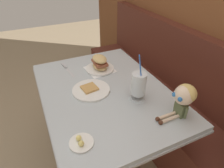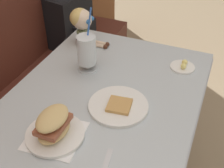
{
  "view_description": "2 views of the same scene",
  "coord_description": "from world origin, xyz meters",
  "px_view_note": "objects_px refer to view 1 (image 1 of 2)",
  "views": [
    {
      "loc": [
        0.97,
        -0.21,
        1.51
      ],
      "look_at": [
        0.02,
        0.23,
        0.78
      ],
      "focal_mm": 31.0,
      "sensor_mm": 36.0,
      "label": 1
    },
    {
      "loc": [
        -0.86,
        -0.22,
        1.56
      ],
      "look_at": [
        0.04,
        0.15,
        0.8
      ],
      "focal_mm": 46.66,
      "sensor_mm": 36.0,
      "label": 2
    }
  ],
  "objects_px": {
    "milkshake_glass": "(139,85)",
    "seated_doll": "(184,97)",
    "sandwich_plate": "(100,64)",
    "butter_knife": "(66,67)",
    "butter_saucer": "(81,142)",
    "toast_plate": "(91,90)"
  },
  "relations": [
    {
      "from": "toast_plate",
      "to": "seated_doll",
      "type": "distance_m",
      "value": 0.58
    },
    {
      "from": "butter_saucer",
      "to": "toast_plate",
      "type": "bearing_deg",
      "value": 154.06
    },
    {
      "from": "sandwich_plate",
      "to": "butter_saucer",
      "type": "xyz_separation_m",
      "value": [
        0.62,
        -0.35,
        -0.04
      ]
    },
    {
      "from": "sandwich_plate",
      "to": "butter_knife",
      "type": "relative_size",
      "value": 0.94
    },
    {
      "from": "sandwich_plate",
      "to": "seated_doll",
      "type": "height_order",
      "value": "seated_doll"
    },
    {
      "from": "toast_plate",
      "to": "butter_saucer",
      "type": "xyz_separation_m",
      "value": [
        0.39,
        -0.19,
        0.0
      ]
    },
    {
      "from": "butter_saucer",
      "to": "butter_knife",
      "type": "xyz_separation_m",
      "value": [
        -0.76,
        0.11,
        -0.0
      ]
    },
    {
      "from": "sandwich_plate",
      "to": "seated_doll",
      "type": "distance_m",
      "value": 0.7
    },
    {
      "from": "butter_saucer",
      "to": "milkshake_glass",
      "type": "bearing_deg",
      "value": 113.81
    },
    {
      "from": "seated_doll",
      "to": "toast_plate",
      "type": "bearing_deg",
      "value": -138.28
    },
    {
      "from": "sandwich_plate",
      "to": "butter_knife",
      "type": "distance_m",
      "value": 0.28
    },
    {
      "from": "butter_knife",
      "to": "seated_doll",
      "type": "height_order",
      "value": "seated_doll"
    },
    {
      "from": "toast_plate",
      "to": "seated_doll",
      "type": "bearing_deg",
      "value": 41.72
    },
    {
      "from": "toast_plate",
      "to": "butter_knife",
      "type": "bearing_deg",
      "value": -168.1
    },
    {
      "from": "sandwich_plate",
      "to": "seated_doll",
      "type": "xyz_separation_m",
      "value": [
        0.66,
        0.22,
        0.08
      ]
    },
    {
      "from": "butter_saucer",
      "to": "butter_knife",
      "type": "height_order",
      "value": "butter_saucer"
    },
    {
      "from": "toast_plate",
      "to": "butter_knife",
      "type": "xyz_separation_m",
      "value": [
        -0.37,
        -0.08,
        -0.0
      ]
    },
    {
      "from": "seated_doll",
      "to": "sandwich_plate",
      "type": "bearing_deg",
      "value": -161.65
    },
    {
      "from": "milkshake_glass",
      "to": "seated_doll",
      "type": "xyz_separation_m",
      "value": [
        0.23,
        0.14,
        0.03
      ]
    },
    {
      "from": "milkshake_glass",
      "to": "butter_saucer",
      "type": "relative_size",
      "value": 2.63
    },
    {
      "from": "butter_knife",
      "to": "toast_plate",
      "type": "bearing_deg",
      "value": 11.9
    },
    {
      "from": "milkshake_glass",
      "to": "sandwich_plate",
      "type": "bearing_deg",
      "value": -169.52
    }
  ]
}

